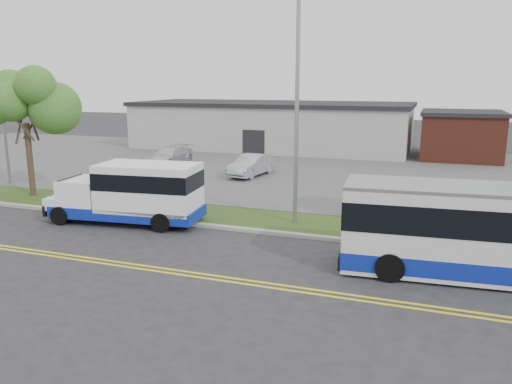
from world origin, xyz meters
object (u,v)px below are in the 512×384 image
at_px(streetlight_far, 1,111).
at_px(streetlight_near, 296,105).
at_px(tree_west, 24,102).
at_px(parked_car_a, 251,165).
at_px(shuttle_bus, 135,191).
at_px(pedestrian, 163,196).
at_px(parked_car_b, 170,156).

bearing_deg(streetlight_far, streetlight_near, -8.05).
bearing_deg(tree_west, parked_car_a, 45.73).
distance_m(tree_west, streetlight_far, 4.62).
relative_size(streetlight_far, parked_car_a, 1.87).
bearing_deg(streetlight_near, shuttle_bus, -163.17).
height_order(streetlight_near, shuttle_bus, streetlight_near).
distance_m(streetlight_near, shuttle_bus, 8.03).
bearing_deg(streetlight_near, parked_car_a, 119.93).
distance_m(pedestrian, parked_car_a, 10.71).
bearing_deg(shuttle_bus, pedestrian, 57.13).
xyz_separation_m(shuttle_bus, parked_car_a, (1.04, 12.02, -0.64)).
relative_size(streetlight_near, pedestrian, 5.41).
relative_size(tree_west, parked_car_b, 1.48).
distance_m(tree_west, parked_car_a, 13.95).
xyz_separation_m(parked_car_a, parked_car_b, (-7.29, 2.06, -0.03)).
relative_size(pedestrian, parked_car_a, 0.41).
bearing_deg(parked_car_a, streetlight_far, -142.49).
distance_m(streetlight_far, parked_car_a, 15.57).
height_order(streetlight_far, parked_car_b, streetlight_far).
height_order(streetlight_far, parked_car_a, streetlight_far).
bearing_deg(parked_car_a, tree_west, -125.55).
bearing_deg(streetlight_far, pedestrian, -14.87).
xyz_separation_m(streetlight_near, parked_car_b, (-13.03, 12.04, -4.45)).
relative_size(shuttle_bus, parked_car_b, 1.55).
bearing_deg(shuttle_bus, streetlight_near, 10.32).
height_order(streetlight_far, pedestrian, streetlight_far).
height_order(pedestrian, parked_car_b, pedestrian).
height_order(tree_west, streetlight_near, streetlight_near).
relative_size(parked_car_a, parked_car_b, 0.92).
bearing_deg(shuttle_bus, streetlight_far, 152.30).
height_order(tree_west, parked_car_a, tree_west).
bearing_deg(tree_west, shuttle_bus, -17.06).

